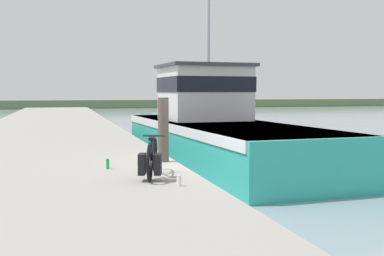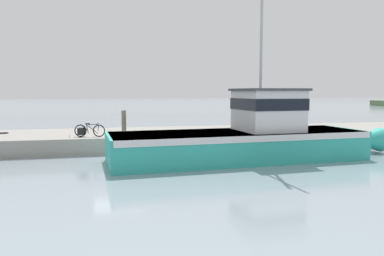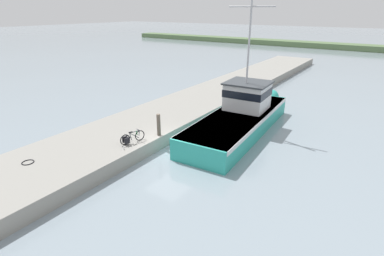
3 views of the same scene
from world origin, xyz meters
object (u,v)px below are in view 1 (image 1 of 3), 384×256
object	(u,v)px
bicycle_touring	(152,159)
water_bottle_on_curb	(108,164)
water_bottle_by_bike	(179,181)
mooring_post	(163,130)
fishing_boat_main	(213,128)

from	to	relation	value
bicycle_touring	water_bottle_on_curb	bearing A→B (deg)	134.62
water_bottle_by_bike	water_bottle_on_curb	xyz separation A→B (m)	(-1.00, 2.12, 0.01)
mooring_post	water_bottle_by_bike	bearing A→B (deg)	-96.39
water_bottle_on_curb	bicycle_touring	bearing A→B (deg)	-61.07
fishing_boat_main	water_bottle_by_bike	xyz separation A→B (m)	(-3.41, -8.83, -0.17)
bicycle_touring	water_bottle_on_curb	size ratio (longest dim) A/B	7.87
fishing_boat_main	mooring_post	size ratio (longest dim) A/B	10.31
water_bottle_by_bike	water_bottle_on_curb	bearing A→B (deg)	115.19
fishing_boat_main	bicycle_touring	xyz separation A→B (m)	(-3.72, -7.95, 0.08)
mooring_post	water_bottle_on_curb	world-z (taller)	mooring_post
fishing_boat_main	water_bottle_on_curb	size ratio (longest dim) A/B	71.42
mooring_post	water_bottle_on_curb	distance (m)	1.62
fishing_boat_main	bicycle_touring	distance (m)	8.78
water_bottle_by_bike	mooring_post	bearing A→B (deg)	83.61
fishing_boat_main	mooring_post	xyz separation A→B (m)	(-3.09, -5.99, 0.46)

